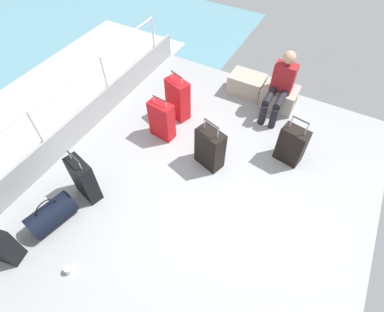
# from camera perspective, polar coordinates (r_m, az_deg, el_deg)

# --- Properties ---
(ground_plane) EXTENTS (4.40, 5.20, 0.06)m
(ground_plane) POSITION_cam_1_polar(r_m,az_deg,el_deg) (4.27, 2.54, -5.91)
(ground_plane) COLOR #939699
(gunwale_port) EXTENTS (0.06, 5.20, 0.45)m
(gunwale_port) POSITION_cam_1_polar(r_m,az_deg,el_deg) (5.05, -19.97, 5.97)
(gunwale_port) COLOR #939699
(gunwale_port) RESTS_ON ground_plane
(railing_port) EXTENTS (0.04, 4.20, 1.02)m
(railing_port) POSITION_cam_1_polar(r_m,az_deg,el_deg) (4.70, -21.78, 10.79)
(railing_port) COLOR silver
(railing_port) RESTS_ON ground_plane
(sea_wake) EXTENTS (12.00, 12.00, 0.01)m
(sea_wake) POSITION_cam_1_polar(r_m,az_deg,el_deg) (6.37, -27.96, 6.25)
(sea_wake) COLOR #598C9E
(sea_wake) RESTS_ON ground_plane
(cargo_crate_0) EXTENTS (0.64, 0.42, 0.36)m
(cargo_crate_0) POSITION_cam_1_polar(r_m,az_deg,el_deg) (5.65, 10.29, 13.17)
(cargo_crate_0) COLOR #9E9989
(cargo_crate_0) RESTS_ON ground_plane
(cargo_crate_1) EXTENTS (0.61, 0.45, 0.38)m
(cargo_crate_1) POSITION_cam_1_polar(r_m,az_deg,el_deg) (5.47, 16.06, 10.64)
(cargo_crate_1) COLOR #9E9989
(cargo_crate_1) RESTS_ON ground_plane
(passenger_seated) EXTENTS (0.34, 0.66, 1.08)m
(passenger_seated) POSITION_cam_1_polar(r_m,az_deg,el_deg) (5.11, 16.34, 12.76)
(passenger_seated) COLOR maroon
(passenger_seated) RESTS_ON ground_plane
(suitcase_0) EXTENTS (0.42, 0.28, 0.80)m
(suitcase_0) POSITION_cam_1_polar(r_m,az_deg,el_deg) (4.15, -19.72, -4.14)
(suitcase_0) COLOR black
(suitcase_0) RESTS_ON ground_plane
(suitcase_1) EXTENTS (0.45, 0.33, 0.82)m
(suitcase_1) POSITION_cam_1_polar(r_m,az_deg,el_deg) (4.26, 3.39, 1.44)
(suitcase_1) COLOR black
(suitcase_1) RESTS_ON ground_plane
(suitcase_3) EXTENTS (0.37, 0.26, 0.68)m
(suitcase_3) POSITION_cam_1_polar(r_m,az_deg,el_deg) (4.14, -32.45, -14.11)
(suitcase_3) COLOR black
(suitcase_3) RESTS_ON ground_plane
(suitcase_4) EXTENTS (0.41, 0.29, 0.80)m
(suitcase_4) POSITION_cam_1_polar(r_m,az_deg,el_deg) (4.55, 18.24, 1.95)
(suitcase_4) COLOR black
(suitcase_4) RESTS_ON ground_plane
(suitcase_5) EXTENTS (0.40, 0.23, 0.75)m
(suitcase_5) POSITION_cam_1_polar(r_m,az_deg,el_deg) (4.67, -5.71, 6.74)
(suitcase_5) COLOR red
(suitcase_5) RESTS_ON ground_plane
(suitcase_6) EXTENTS (0.43, 0.33, 0.83)m
(suitcase_6) POSITION_cam_1_polar(r_m,az_deg,el_deg) (4.98, -2.69, 10.68)
(suitcase_6) COLOR red
(suitcase_6) RESTS_ON ground_plane
(duffel_bag) EXTENTS (0.43, 0.64, 0.46)m
(duffel_bag) POSITION_cam_1_polar(r_m,az_deg,el_deg) (4.21, -25.00, -9.99)
(duffel_bag) COLOR black
(duffel_bag) RESTS_ON ground_plane
(paper_cup) EXTENTS (0.08, 0.08, 0.10)m
(paper_cup) POSITION_cam_1_polar(r_m,az_deg,el_deg) (3.93, -22.27, -19.26)
(paper_cup) COLOR white
(paper_cup) RESTS_ON ground_plane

